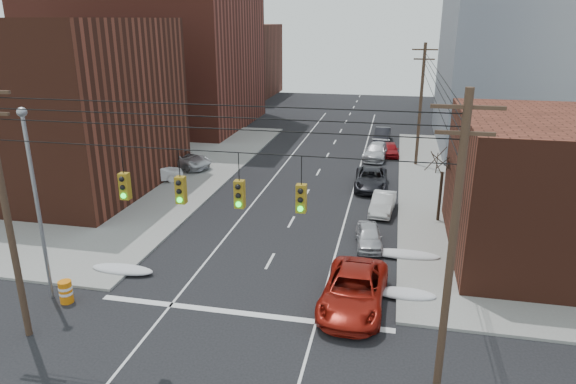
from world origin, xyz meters
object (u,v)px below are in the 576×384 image
at_px(parked_car_b, 383,203).
at_px(lot_car_d, 120,161).
at_px(construction_barrel, 66,291).
at_px(parked_car_a, 369,236).
at_px(lot_car_a, 156,173).
at_px(lot_car_b, 181,159).
at_px(parked_car_d, 376,151).
at_px(parked_car_f, 382,135).
at_px(red_pickup, 354,290).
at_px(parked_car_c, 371,179).
at_px(parked_car_e, 390,149).
at_px(lot_car_c, 87,164).

relative_size(parked_car_b, lot_car_d, 0.94).
height_order(lot_car_d, construction_barrel, lot_car_d).
relative_size(parked_car_a, lot_car_a, 0.88).
xyz_separation_m(lot_car_a, lot_car_b, (0.40, 4.24, 0.09)).
xyz_separation_m(parked_car_d, parked_car_f, (0.29, 7.64, -0.00)).
relative_size(parked_car_d, lot_car_a, 1.21).
distance_m(parked_car_d, lot_car_a, 20.92).
relative_size(parked_car_a, construction_barrel, 3.37).
distance_m(red_pickup, construction_barrel, 13.72).
relative_size(parked_car_c, lot_car_a, 1.29).
xyz_separation_m(parked_car_c, lot_car_a, (-17.44, -2.28, 0.09)).
bearing_deg(parked_car_c, parked_car_e, 81.30).
distance_m(parked_car_b, lot_car_c, 26.12).
distance_m(red_pickup, parked_car_c, 18.28).
bearing_deg(parked_car_e, parked_car_d, -138.36).
bearing_deg(parked_car_c, parked_car_a, -89.38).
bearing_deg(lot_car_a, lot_car_c, 58.00).
relative_size(red_pickup, lot_car_b, 1.08).
height_order(lot_car_a, construction_barrel, lot_car_a).
relative_size(parked_car_a, lot_car_b, 0.66).
bearing_deg(parked_car_f, lot_car_b, -136.86).
bearing_deg(lot_car_c, parked_car_c, -73.13).
height_order(parked_car_b, parked_car_f, parked_car_f).
relative_size(red_pickup, lot_car_a, 1.45).
bearing_deg(parked_car_c, parked_car_b, -80.18).
bearing_deg(parked_car_a, lot_car_c, 150.56).
distance_m(red_pickup, parked_car_a, 7.04).
height_order(lot_car_b, lot_car_d, lot_car_b).
height_order(red_pickup, parked_car_e, red_pickup).
bearing_deg(parked_car_b, lot_car_d, 171.77).
xyz_separation_m(parked_car_b, lot_car_c, (-25.75, 4.39, 0.16)).
xyz_separation_m(lot_car_a, lot_car_d, (-4.70, 2.48, 0.06)).
bearing_deg(parked_car_c, lot_car_c, -179.59).
distance_m(lot_car_b, lot_car_c, 8.15).
bearing_deg(lot_car_c, parked_car_a, -97.63).
bearing_deg(lot_car_c, lot_car_a, -85.58).
xyz_separation_m(parked_car_c, lot_car_d, (-22.14, 0.21, 0.15)).
distance_m(parked_car_a, lot_car_c, 27.14).
xyz_separation_m(parked_car_f, lot_car_c, (-24.92, -17.91, 0.10)).
distance_m(parked_car_c, lot_car_d, 22.14).
relative_size(parked_car_a, parked_car_f, 0.82).
bearing_deg(parked_car_d, lot_car_a, -139.26).
height_order(parked_car_c, lot_car_b, lot_car_b).
bearing_deg(lot_car_b, lot_car_d, 125.95).
xyz_separation_m(parked_car_c, lot_car_c, (-24.63, -0.99, 0.09)).
distance_m(parked_car_e, parked_car_f, 6.32).
relative_size(red_pickup, construction_barrel, 5.53).
bearing_deg(lot_car_d, lot_car_a, -122.34).
distance_m(red_pickup, parked_car_e, 28.97).
xyz_separation_m(red_pickup, lot_car_b, (-17.24, 20.24, 0.08)).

